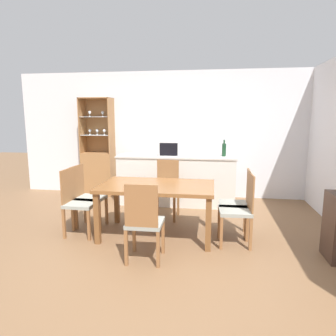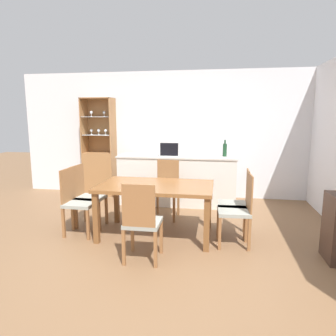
{
  "view_description": "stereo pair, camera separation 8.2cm",
  "coord_description": "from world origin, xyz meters",
  "px_view_note": "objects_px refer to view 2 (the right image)",
  "views": [
    {
      "loc": [
        0.73,
        -3.53,
        1.65
      ],
      "look_at": [
        0.02,
        1.17,
        0.83
      ],
      "focal_mm": 32.0,
      "sensor_mm": 36.0,
      "label": 1
    },
    {
      "loc": [
        0.82,
        -3.51,
        1.65
      ],
      "look_at": [
        0.02,
        1.17,
        0.83
      ],
      "focal_mm": 32.0,
      "sensor_mm": 36.0,
      "label": 2
    }
  ],
  "objects_px": {
    "dining_table": "(156,190)",
    "dining_chair_side_left_near": "(78,202)",
    "dining_chair_side_right_near": "(237,210)",
    "wine_bottle": "(225,150)",
    "display_cabinet": "(100,166)",
    "dining_chair_head_near": "(142,222)",
    "microwave": "(175,148)",
    "dining_chair_side_right_far": "(236,204)",
    "dining_chair_side_left_far": "(86,197)",
    "dining_chair_head_far": "(166,189)"
  },
  "relations": [
    {
      "from": "dining_chair_side_right_far",
      "to": "microwave",
      "type": "distance_m",
      "value": 1.89
    },
    {
      "from": "dining_chair_side_left_far",
      "to": "dining_table",
      "type": "bearing_deg",
      "value": 87.08
    },
    {
      "from": "display_cabinet",
      "to": "microwave",
      "type": "bearing_deg",
      "value": -14.86
    },
    {
      "from": "dining_chair_side_left_near",
      "to": "wine_bottle",
      "type": "relative_size",
      "value": 3.1
    },
    {
      "from": "dining_chair_side_left_far",
      "to": "dining_chair_head_far",
      "type": "bearing_deg",
      "value": 124.69
    },
    {
      "from": "dining_chair_head_near",
      "to": "dining_chair_head_far",
      "type": "distance_m",
      "value": 1.56
    },
    {
      "from": "display_cabinet",
      "to": "dining_table",
      "type": "distance_m",
      "value": 2.6
    },
    {
      "from": "display_cabinet",
      "to": "dining_chair_side_right_near",
      "type": "bearing_deg",
      "value": -38.24
    },
    {
      "from": "display_cabinet",
      "to": "dining_chair_side_right_far",
      "type": "xyz_separation_m",
      "value": [
        2.73,
        -1.88,
        -0.14
      ]
    },
    {
      "from": "dining_table",
      "to": "wine_bottle",
      "type": "height_order",
      "value": "wine_bottle"
    },
    {
      "from": "dining_chair_side_right_near",
      "to": "dining_chair_head_near",
      "type": "bearing_deg",
      "value": 117.04
    },
    {
      "from": "dining_chair_side_left_far",
      "to": "dining_chair_head_near",
      "type": "xyz_separation_m",
      "value": [
        1.09,
        -0.92,
        0.0
      ]
    },
    {
      "from": "dining_chair_side_right_far",
      "to": "dining_chair_head_near",
      "type": "distance_m",
      "value": 1.43
    },
    {
      "from": "dining_chair_side_right_near",
      "to": "microwave",
      "type": "bearing_deg",
      "value": 28.5
    },
    {
      "from": "microwave",
      "to": "dining_chair_side_right_near",
      "type": "bearing_deg",
      "value": -58.01
    },
    {
      "from": "microwave",
      "to": "wine_bottle",
      "type": "relative_size",
      "value": 1.69
    },
    {
      "from": "dining_chair_side_left_far",
      "to": "dining_chair_side_right_near",
      "type": "distance_m",
      "value": 2.2
    },
    {
      "from": "wine_bottle",
      "to": "dining_chair_head_far",
      "type": "bearing_deg",
      "value": -138.7
    },
    {
      "from": "dining_chair_head_far",
      "to": "dining_chair_side_left_far",
      "type": "bearing_deg",
      "value": 33.33
    },
    {
      "from": "dining_chair_side_right_near",
      "to": "wine_bottle",
      "type": "bearing_deg",
      "value": 1.42
    },
    {
      "from": "display_cabinet",
      "to": "dining_chair_side_right_near",
      "type": "height_order",
      "value": "display_cabinet"
    },
    {
      "from": "dining_chair_side_right_near",
      "to": "display_cabinet",
      "type": "bearing_deg",
      "value": 48.27
    },
    {
      "from": "display_cabinet",
      "to": "dining_chair_head_far",
      "type": "xyz_separation_m",
      "value": [
        1.64,
        -1.24,
        -0.14
      ]
    },
    {
      "from": "dining_chair_side_right_near",
      "to": "dining_chair_side_left_near",
      "type": "bearing_deg",
      "value": 86.56
    },
    {
      "from": "display_cabinet",
      "to": "dining_chair_head_near",
      "type": "xyz_separation_m",
      "value": [
        1.64,
        -2.8,
        -0.14
      ]
    },
    {
      "from": "dining_chair_side_left_far",
      "to": "wine_bottle",
      "type": "xyz_separation_m",
      "value": [
        2.04,
        1.46,
        0.58
      ]
    },
    {
      "from": "dining_chair_side_right_far",
      "to": "dining_chair_side_left_far",
      "type": "relative_size",
      "value": 1.0
    },
    {
      "from": "dining_chair_side_right_near",
      "to": "wine_bottle",
      "type": "xyz_separation_m",
      "value": [
        -0.15,
        1.74,
        0.58
      ]
    },
    {
      "from": "dining_chair_side_right_far",
      "to": "dining_table",
      "type": "bearing_deg",
      "value": 97.67
    },
    {
      "from": "dining_chair_side_left_far",
      "to": "wine_bottle",
      "type": "relative_size",
      "value": 3.1
    },
    {
      "from": "dining_chair_side_left_near",
      "to": "wine_bottle",
      "type": "distance_m",
      "value": 2.74
    },
    {
      "from": "display_cabinet",
      "to": "microwave",
      "type": "distance_m",
      "value": 1.78
    },
    {
      "from": "dining_chair_head_far",
      "to": "dining_chair_side_left_near",
      "type": "bearing_deg",
      "value": 43.07
    },
    {
      "from": "dining_chair_side_right_near",
      "to": "microwave",
      "type": "height_order",
      "value": "microwave"
    },
    {
      "from": "dining_table",
      "to": "microwave",
      "type": "xyz_separation_m",
      "value": [
        0.02,
        1.58,
        0.42
      ]
    },
    {
      "from": "display_cabinet",
      "to": "dining_chair_side_left_far",
      "type": "distance_m",
      "value": 1.96
    },
    {
      "from": "microwave",
      "to": "dining_table",
      "type": "bearing_deg",
      "value": -90.84
    },
    {
      "from": "dining_chair_side_left_far",
      "to": "dining_chair_head_near",
      "type": "distance_m",
      "value": 1.43
    },
    {
      "from": "display_cabinet",
      "to": "dining_chair_side_right_near",
      "type": "relative_size",
      "value": 2.16
    },
    {
      "from": "display_cabinet",
      "to": "dining_chair_head_far",
      "type": "height_order",
      "value": "display_cabinet"
    },
    {
      "from": "dining_chair_side_right_far",
      "to": "wine_bottle",
      "type": "bearing_deg",
      "value": 6.28
    },
    {
      "from": "dining_table",
      "to": "dining_chair_head_far",
      "type": "distance_m",
      "value": 0.8
    },
    {
      "from": "dining_chair_side_right_near",
      "to": "wine_bottle",
      "type": "distance_m",
      "value": 1.84
    },
    {
      "from": "display_cabinet",
      "to": "dining_table",
      "type": "relative_size",
      "value": 1.3
    },
    {
      "from": "dining_table",
      "to": "dining_chair_side_left_near",
      "type": "distance_m",
      "value": 1.12
    },
    {
      "from": "dining_chair_side_left_near",
      "to": "dining_chair_head_far",
      "type": "height_order",
      "value": "same"
    },
    {
      "from": "dining_chair_side_left_near",
      "to": "display_cabinet",
      "type": "bearing_deg",
      "value": -164.5
    },
    {
      "from": "display_cabinet",
      "to": "dining_chair_head_near",
      "type": "bearing_deg",
      "value": -59.61
    },
    {
      "from": "dining_table",
      "to": "wine_bottle",
      "type": "xyz_separation_m",
      "value": [
        0.94,
        1.61,
        0.41
      ]
    },
    {
      "from": "dining_chair_side_right_far",
      "to": "microwave",
      "type": "relative_size",
      "value": 1.83
    }
  ]
}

